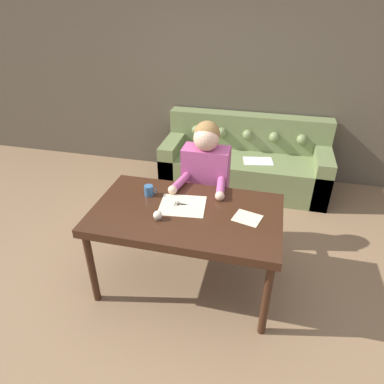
{
  "coord_description": "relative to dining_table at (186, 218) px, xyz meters",
  "views": [
    {
      "loc": [
        0.59,
        -2.16,
        2.29
      ],
      "look_at": [
        0.03,
        0.14,
        0.86
      ],
      "focal_mm": 32.0,
      "sensor_mm": 36.0,
      "label": 1
    }
  ],
  "objects": [
    {
      "name": "dining_table",
      "position": [
        0.0,
        0.0,
        0.0
      ],
      "size": [
        1.5,
        0.88,
        0.76
      ],
      "color": "#381E11",
      "rests_on": "ground_plane"
    },
    {
      "name": "mug",
      "position": [
        -0.37,
        0.16,
        0.12
      ],
      "size": [
        0.11,
        0.08,
        0.09
      ],
      "color": "#335B84",
      "rests_on": "dining_table"
    },
    {
      "name": "ground_plane",
      "position": [
        -0.02,
        -0.01,
        -0.69
      ],
      "size": [
        16.0,
        16.0,
        0.0
      ],
      "primitive_type": "plane",
      "color": "#846647"
    },
    {
      "name": "pattern_paper_offcut",
      "position": [
        0.48,
        0.01,
        0.07
      ],
      "size": [
        0.24,
        0.22,
        0.0
      ],
      "color": "beige",
      "rests_on": "dining_table"
    },
    {
      "name": "person",
      "position": [
        0.03,
        0.61,
        -0.01
      ],
      "size": [
        0.49,
        0.57,
        1.29
      ],
      "color": "#33281E",
      "rests_on": "ground_plane"
    },
    {
      "name": "wall_back",
      "position": [
        -0.02,
        2.28,
        0.61
      ],
      "size": [
        8.0,
        0.06,
        2.6
      ],
      "color": "brown",
      "rests_on": "ground_plane"
    },
    {
      "name": "scissors",
      "position": [
        -0.05,
        0.08,
        0.07
      ],
      "size": [
        0.22,
        0.08,
        0.01
      ],
      "color": "silver",
      "rests_on": "dining_table"
    },
    {
      "name": "pattern_paper_main",
      "position": [
        -0.05,
        0.07,
        0.07
      ],
      "size": [
        0.4,
        0.36,
        0.0
      ],
      "color": "beige",
      "rests_on": "dining_table"
    },
    {
      "name": "couch",
      "position": [
        0.3,
        1.88,
        -0.37
      ],
      "size": [
        2.07,
        0.81,
        0.89
      ],
      "color": "olive",
      "rests_on": "ground_plane"
    },
    {
      "name": "pin_cushion",
      "position": [
        -0.18,
        -0.16,
        0.1
      ],
      "size": [
        0.07,
        0.07,
        0.07
      ],
      "color": "#4C3828",
      "rests_on": "dining_table"
    }
  ]
}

